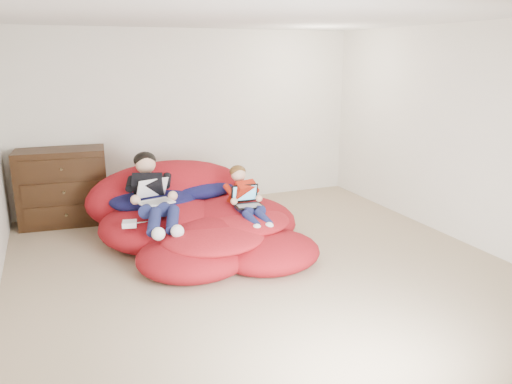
# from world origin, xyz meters

# --- Properties ---
(room_shell) EXTENTS (5.10, 5.10, 2.77)m
(room_shell) POSITION_xyz_m (0.00, 0.00, 0.22)
(room_shell) COLOR tan
(room_shell) RESTS_ON ground
(dresser) EXTENTS (1.14, 0.66, 0.99)m
(dresser) POSITION_xyz_m (-1.82, 2.21, 0.49)
(dresser) COLOR black
(dresser) RESTS_ON ground
(beanbag_pile) EXTENTS (2.39, 2.53, 0.94)m
(beanbag_pile) POSITION_xyz_m (-0.42, 0.89, 0.27)
(beanbag_pile) COLOR #A5121B
(beanbag_pile) RESTS_ON ground
(cream_pillow) EXTENTS (0.47, 0.30, 0.30)m
(cream_pillow) POSITION_xyz_m (-0.87, 1.70, 0.62)
(cream_pillow) COLOR white
(cream_pillow) RESTS_ON beanbag_pile
(older_boy) EXTENTS (0.47, 1.30, 0.70)m
(older_boy) POSITION_xyz_m (-0.91, 0.94, 0.67)
(older_boy) COLOR black
(older_boy) RESTS_ON beanbag_pile
(younger_boy) EXTENTS (0.32, 0.90, 0.58)m
(younger_boy) POSITION_xyz_m (0.09, 0.61, 0.59)
(younger_boy) COLOR #B52210
(younger_boy) RESTS_ON beanbag_pile
(laptop_white) EXTENTS (0.40, 0.44, 0.24)m
(laptop_white) POSITION_xyz_m (-0.91, 0.82, 0.64)
(laptop_white) COLOR white
(laptop_white) RESTS_ON older_boy
(laptop_black) EXTENTS (0.33, 0.29, 0.23)m
(laptop_black) POSITION_xyz_m (0.09, 0.55, 0.55)
(laptop_black) COLOR black
(laptop_black) RESTS_ON younger_boy
(power_adapter) EXTENTS (0.17, 0.17, 0.05)m
(power_adapter) POSITION_xyz_m (-1.23, 0.60, 0.42)
(power_adapter) COLOR white
(power_adapter) RESTS_ON beanbag_pile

